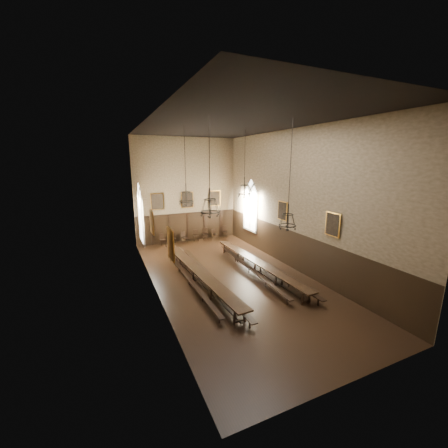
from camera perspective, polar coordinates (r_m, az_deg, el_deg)
floor at (r=17.21m, az=1.35°, el=-11.12°), size 9.00×18.00×0.02m
ceiling at (r=15.84m, az=1.53°, el=20.21°), size 9.00×18.00×0.02m
wall_back at (r=24.29m, az=-7.79°, el=6.91°), size 9.00×0.02×9.00m
wall_front at (r=8.87m, az=27.36°, el=-4.99°), size 9.00×0.02×9.00m
wall_left at (r=14.58m, az=-14.80°, el=2.61°), size 0.02×18.00×9.00m
wall_right at (r=18.29m, az=14.35°, el=4.67°), size 0.02×18.00×9.00m
wainscot_panelling at (r=16.74m, az=1.37°, el=-7.18°), size 9.00×18.00×2.50m
table_left at (r=16.56m, az=-5.58°, el=-10.56°), size 1.46×10.79×0.84m
table_right at (r=17.92m, az=6.99°, el=-8.85°), size 1.08×9.81×0.76m
bench_left_outer at (r=16.30m, az=-7.22°, el=-11.60°), size 0.45×9.22×0.41m
bench_left_inner at (r=16.35m, az=-2.83°, el=-11.29°), size 0.44×10.45×0.47m
bench_right_inner at (r=17.86m, az=5.20°, el=-9.28°), size 0.71×9.31×0.42m
bench_right_outer at (r=18.09m, az=8.75°, el=-9.01°), size 0.48×10.07×0.45m
chair_1 at (r=24.07m, az=-12.62°, el=-3.57°), size 0.50×0.50×0.96m
chair_2 at (r=24.25m, az=-10.48°, el=-3.36°), size 0.50×0.50×0.95m
chair_3 at (r=24.45m, az=-8.25°, el=-3.16°), size 0.52×0.53×0.93m
chair_4 at (r=24.75m, az=-5.83°, el=-2.85°), size 0.50×0.50×0.98m
chair_5 at (r=25.17m, az=-3.89°, el=-2.50°), size 0.54×0.54×1.04m
chair_6 at (r=25.41m, az=-2.02°, el=-2.45°), size 0.46×0.46×0.86m
chair_7 at (r=25.86m, az=0.18°, el=-2.04°), size 0.48×0.48×1.04m
chandelier_back_left at (r=17.08m, az=-7.86°, el=5.66°), size 0.88×0.88×4.57m
chandelier_back_right at (r=18.84m, az=4.24°, el=7.07°), size 0.91×0.91×4.35m
chandelier_front_left at (r=13.07m, az=-2.94°, el=3.75°), size 0.93×0.93×4.52m
chandelier_front_right at (r=14.38m, az=13.09°, el=1.04°), size 0.89×0.89×5.37m
portrait_back_0 at (r=23.67m, az=-13.70°, el=4.56°), size 1.10×0.12×1.40m
portrait_back_1 at (r=24.26m, az=-7.64°, el=5.01°), size 1.10×0.12×1.40m
portrait_back_2 at (r=25.11m, az=-1.93°, el=5.38°), size 1.10×0.12×1.40m
portrait_left_0 at (r=15.73m, az=-14.77°, el=0.37°), size 0.12×1.00×1.30m
portrait_left_1 at (r=11.44m, az=-11.01°, el=-4.12°), size 0.12×1.00×1.30m
portrait_right_0 at (r=19.12m, az=12.06°, el=2.70°), size 0.12×1.00×1.30m
portrait_right_1 at (r=15.79m, az=21.64°, el=-0.08°), size 0.12×1.00×1.30m
window_right at (r=22.93m, az=5.54°, el=3.84°), size 0.20×2.20×4.60m
window_left at (r=20.15m, az=-17.00°, el=2.07°), size 0.20×2.20×4.60m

